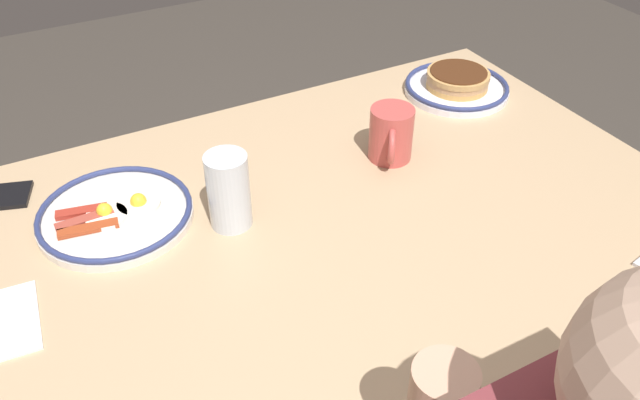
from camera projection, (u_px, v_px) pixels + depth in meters
The scene contains 5 objects.
dining_table at pixel (295, 273), 1.14m from camera, with size 1.39×0.85×0.75m.
plate_near_main at pixel (457, 85), 1.44m from camera, with size 0.23×0.23×0.05m.
plate_center_pancakes at pixel (115, 214), 1.09m from camera, with size 0.26×0.26×0.04m.
coffee_mug at pixel (391, 134), 1.21m from camera, with size 0.09×0.11×0.10m.
drinking_glass at pixel (229, 194), 1.05m from camera, with size 0.07×0.07×0.13m.
Camera 1 is at (0.35, 0.74, 1.45)m, focal length 36.34 mm.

